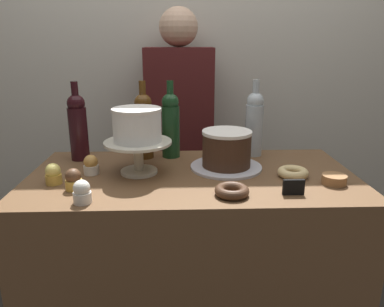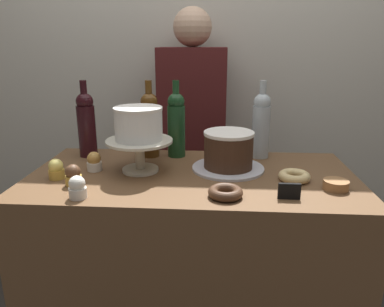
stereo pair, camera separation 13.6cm
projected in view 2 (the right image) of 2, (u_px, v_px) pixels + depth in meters
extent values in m
cube|color=beige|center=(203.00, 65.00, 2.12)|extent=(6.00, 0.05, 2.60)
cube|color=brown|center=(192.00, 282.00, 1.52)|extent=(1.22, 0.61, 0.95)
cylinder|color=beige|center=(141.00, 169.00, 1.41)|extent=(0.14, 0.14, 0.01)
cylinder|color=beige|center=(140.00, 155.00, 1.39)|extent=(0.04, 0.04, 0.10)
cylinder|color=beige|center=(139.00, 141.00, 1.38)|extent=(0.25, 0.25, 0.01)
cylinder|color=white|center=(139.00, 125.00, 1.36)|extent=(0.18, 0.18, 0.11)
cylinder|color=white|center=(138.00, 109.00, 1.34)|extent=(0.18, 0.18, 0.01)
cylinder|color=silver|center=(228.00, 168.00, 1.43)|extent=(0.28, 0.28, 0.01)
cylinder|color=#3D2619|center=(228.00, 151.00, 1.41)|extent=(0.19, 0.19, 0.13)
cylinder|color=white|center=(229.00, 133.00, 1.39)|extent=(0.19, 0.19, 0.01)
cylinder|color=#193D1E|center=(176.00, 131.00, 1.57)|extent=(0.08, 0.08, 0.22)
sphere|color=#193D1E|center=(176.00, 102.00, 1.53)|extent=(0.07, 0.07, 0.07)
cylinder|color=#193D1E|center=(176.00, 89.00, 1.52)|extent=(0.03, 0.03, 0.08)
cylinder|color=black|center=(87.00, 131.00, 1.57)|extent=(0.08, 0.08, 0.22)
sphere|color=black|center=(85.00, 101.00, 1.53)|extent=(0.07, 0.07, 0.07)
cylinder|color=black|center=(83.00, 89.00, 1.52)|extent=(0.03, 0.03, 0.08)
cylinder|color=#5B3814|center=(150.00, 131.00, 1.57)|extent=(0.08, 0.08, 0.22)
sphere|color=#5B3814|center=(149.00, 102.00, 1.53)|extent=(0.07, 0.07, 0.07)
cylinder|color=#5B3814|center=(149.00, 89.00, 1.51)|extent=(0.03, 0.03, 0.08)
cylinder|color=#B2BCC1|center=(261.00, 132.00, 1.55)|extent=(0.08, 0.08, 0.22)
sphere|color=#B2BCC1|center=(262.00, 102.00, 1.52)|extent=(0.07, 0.07, 0.07)
cylinder|color=#B2BCC1|center=(263.00, 90.00, 1.50)|extent=(0.03, 0.03, 0.08)
cylinder|color=gold|center=(57.00, 174.00, 1.33)|extent=(0.06, 0.06, 0.03)
sphere|color=#EFDB6B|center=(56.00, 166.00, 1.32)|extent=(0.05, 0.05, 0.05)
cylinder|color=gold|center=(74.00, 180.00, 1.27)|extent=(0.06, 0.06, 0.03)
sphere|color=brown|center=(73.00, 172.00, 1.26)|extent=(0.05, 0.05, 0.05)
cylinder|color=white|center=(95.00, 166.00, 1.41)|extent=(0.06, 0.06, 0.03)
sphere|color=#CC9347|center=(94.00, 158.00, 1.40)|extent=(0.05, 0.05, 0.05)
cylinder|color=white|center=(78.00, 193.00, 1.16)|extent=(0.06, 0.06, 0.03)
sphere|color=white|center=(77.00, 184.00, 1.15)|extent=(0.05, 0.05, 0.05)
torus|color=#E0C17F|center=(294.00, 176.00, 1.31)|extent=(0.11, 0.11, 0.03)
torus|color=#472D1E|center=(225.00, 192.00, 1.17)|extent=(0.11, 0.11, 0.03)
cylinder|color=olive|center=(335.00, 188.00, 1.23)|extent=(0.08, 0.08, 0.01)
cylinder|color=olive|center=(336.00, 185.00, 1.23)|extent=(0.08, 0.08, 0.01)
cylinder|color=olive|center=(336.00, 182.00, 1.23)|extent=(0.08, 0.08, 0.01)
cube|color=black|center=(289.00, 191.00, 1.15)|extent=(0.07, 0.01, 0.05)
cube|color=black|center=(192.00, 217.00, 2.19)|extent=(0.28, 0.18, 0.85)
cube|color=#4C1919|center=(192.00, 100.00, 1.98)|extent=(0.36, 0.22, 0.55)
sphere|color=tan|center=(192.00, 27.00, 1.87)|extent=(0.20, 0.20, 0.20)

